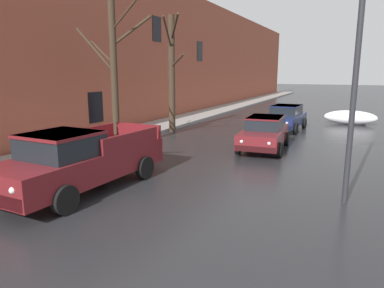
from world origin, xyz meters
TOP-DOWN VIEW (x-y plane):
  - left_sidewalk_slab at (-5.94, 18.00)m, footprint 2.54×80.00m
  - brick_townhouse_facade at (-7.71, 18.00)m, footprint 0.63×80.00m
  - snow_bank_near_corner_right at (4.69, 23.64)m, footprint 3.18×1.10m
  - bare_tree_second_along_sidewalk at (-4.48, 11.39)m, footprint 3.73×2.07m
  - bare_tree_mid_block at (-4.40, 16.44)m, footprint 1.43×1.77m
  - pickup_truck_maroon_approaching_near_lane at (-1.87, 6.29)m, footprint 2.34×5.51m
  - sedan_maroon_parked_kerbside_close at (1.49, 13.93)m, footprint 2.08×4.22m
  - sedan_darkblue_parked_kerbside_mid at (1.30, 19.67)m, footprint 2.05×3.98m
  - street_lamp_post at (4.98, 8.42)m, footprint 0.44×0.24m

SIDE VIEW (x-z plane):
  - left_sidewalk_slab at x=-5.94m, z-range 0.00..0.13m
  - snow_bank_near_corner_right at x=4.69m, z-range -0.01..0.89m
  - sedan_darkblue_parked_kerbside_mid at x=1.30m, z-range 0.04..1.46m
  - sedan_maroon_parked_kerbside_close at x=1.49m, z-range 0.04..1.46m
  - pickup_truck_maroon_approaching_near_lane at x=-1.87m, z-range 0.00..1.76m
  - bare_tree_mid_block at x=-4.40m, z-range 0.16..6.48m
  - bare_tree_second_along_sidewalk at x=-4.48m, z-range 0.19..6.54m
  - street_lamp_post at x=4.98m, z-range 0.36..6.90m
  - brick_townhouse_facade at x=-7.71m, z-range 0.00..9.28m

